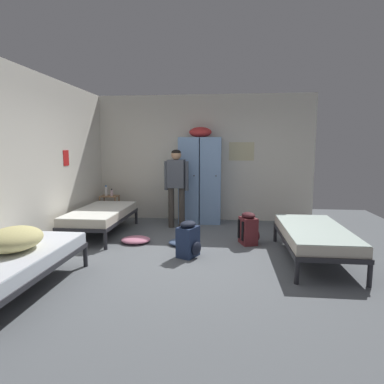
{
  "coord_description": "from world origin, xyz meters",
  "views": [
    {
      "loc": [
        0.54,
        -4.85,
        1.65
      ],
      "look_at": [
        0.0,
        0.26,
        0.95
      ],
      "focal_mm": 31.06,
      "sensor_mm": 36.0,
      "label": 1
    }
  ],
  "objects_px": {
    "bed_right": "(314,235)",
    "person_traveler": "(176,181)",
    "bed_left_front": "(14,261)",
    "bed_left_rear": "(101,215)",
    "lotion_bottle": "(112,193)",
    "backpack_navy": "(189,240)",
    "shelf_unit": "(110,206)",
    "locker_bank": "(200,178)",
    "bedding_heap": "(14,239)",
    "water_bottle": "(106,191)",
    "backpack_maroon": "(249,229)",
    "clothes_pile_pink": "(136,240)",
    "clothes_pile_denim": "(181,242)"
  },
  "relations": [
    {
      "from": "person_traveler",
      "to": "clothes_pile_pink",
      "type": "distance_m",
      "value": 1.57
    },
    {
      "from": "lotion_bottle",
      "to": "locker_bank",
      "type": "bearing_deg",
      "value": 3.53
    },
    {
      "from": "bed_right",
      "to": "lotion_bottle",
      "type": "distance_m",
      "value": 4.4
    },
    {
      "from": "backpack_maroon",
      "to": "backpack_navy",
      "type": "relative_size",
      "value": 1.0
    },
    {
      "from": "bed_left_rear",
      "to": "lotion_bottle",
      "type": "relative_size",
      "value": 11.75
    },
    {
      "from": "bed_right",
      "to": "person_traveler",
      "type": "bearing_deg",
      "value": 142.88
    },
    {
      "from": "bed_left_front",
      "to": "bed_left_rear",
      "type": "height_order",
      "value": "same"
    },
    {
      "from": "bed_right",
      "to": "bed_left_front",
      "type": "relative_size",
      "value": 1.0
    },
    {
      "from": "bed_left_rear",
      "to": "backpack_navy",
      "type": "distance_m",
      "value": 2.12
    },
    {
      "from": "bed_left_rear",
      "to": "lotion_bottle",
      "type": "height_order",
      "value": "lotion_bottle"
    },
    {
      "from": "bed_right",
      "to": "lotion_bottle",
      "type": "height_order",
      "value": "lotion_bottle"
    },
    {
      "from": "lotion_bottle",
      "to": "backpack_navy",
      "type": "height_order",
      "value": "lotion_bottle"
    },
    {
      "from": "lotion_bottle",
      "to": "shelf_unit",
      "type": "bearing_deg",
      "value": 150.26
    },
    {
      "from": "locker_bank",
      "to": "backpack_navy",
      "type": "xyz_separation_m",
      "value": [
        0.02,
        -2.35,
        -0.71
      ]
    },
    {
      "from": "bed_right",
      "to": "shelf_unit",
      "type": "bearing_deg",
      "value": 150.3
    },
    {
      "from": "bed_left_rear",
      "to": "water_bottle",
      "type": "relative_size",
      "value": 8.38
    },
    {
      "from": "bed_right",
      "to": "clothes_pile_denim",
      "type": "bearing_deg",
      "value": 164.79
    },
    {
      "from": "person_traveler",
      "to": "clothes_pile_denim",
      "type": "height_order",
      "value": "person_traveler"
    },
    {
      "from": "clothes_pile_denim",
      "to": "water_bottle",
      "type": "bearing_deg",
      "value": 138.89
    },
    {
      "from": "bed_right",
      "to": "lotion_bottle",
      "type": "xyz_separation_m",
      "value": [
        -3.82,
        2.18,
        0.26
      ]
    },
    {
      "from": "backpack_navy",
      "to": "backpack_maroon",
      "type": "bearing_deg",
      "value": 39.22
    },
    {
      "from": "bed_right",
      "to": "clothes_pile_denim",
      "type": "distance_m",
      "value": 2.14
    },
    {
      "from": "locker_bank",
      "to": "water_bottle",
      "type": "height_order",
      "value": "locker_bank"
    },
    {
      "from": "water_bottle",
      "to": "backpack_navy",
      "type": "relative_size",
      "value": 0.41
    },
    {
      "from": "shelf_unit",
      "to": "lotion_bottle",
      "type": "bearing_deg",
      "value": -29.74
    },
    {
      "from": "bed_left_rear",
      "to": "bed_right",
      "type": "bearing_deg",
      "value": -16.35
    },
    {
      "from": "bed_right",
      "to": "water_bottle",
      "type": "height_order",
      "value": "water_bottle"
    },
    {
      "from": "locker_bank",
      "to": "backpack_maroon",
      "type": "height_order",
      "value": "locker_bank"
    },
    {
      "from": "bedding_heap",
      "to": "shelf_unit",
      "type": "bearing_deg",
      "value": 93.61
    },
    {
      "from": "locker_bank",
      "to": "person_traveler",
      "type": "distance_m",
      "value": 0.71
    },
    {
      "from": "bed_left_rear",
      "to": "person_traveler",
      "type": "height_order",
      "value": "person_traveler"
    },
    {
      "from": "locker_bank",
      "to": "lotion_bottle",
      "type": "bearing_deg",
      "value": -176.47
    },
    {
      "from": "person_traveler",
      "to": "shelf_unit",
      "type": "bearing_deg",
      "value": 163.25
    },
    {
      "from": "shelf_unit",
      "to": "backpack_navy",
      "type": "xyz_separation_m",
      "value": [
        2.05,
        -2.27,
        -0.09
      ]
    },
    {
      "from": "shelf_unit",
      "to": "bed_left_front",
      "type": "xyz_separation_m",
      "value": [
        0.25,
        -3.75,
        0.04
      ]
    },
    {
      "from": "bed_right",
      "to": "person_traveler",
      "type": "xyz_separation_m",
      "value": [
        -2.3,
        1.74,
        0.58
      ]
    },
    {
      "from": "bed_left_rear",
      "to": "clothes_pile_pink",
      "type": "xyz_separation_m",
      "value": [
        0.8,
        -0.48,
        -0.33
      ]
    },
    {
      "from": "bed_left_rear",
      "to": "bed_left_front",
      "type": "bearing_deg",
      "value": -90.0
    },
    {
      "from": "bedding_heap",
      "to": "water_bottle",
      "type": "bearing_deg",
      "value": 94.81
    },
    {
      "from": "locker_bank",
      "to": "bed_left_rear",
      "type": "relative_size",
      "value": 1.09
    },
    {
      "from": "bed_left_front",
      "to": "person_traveler",
      "type": "xyz_separation_m",
      "value": [
        1.34,
        3.28,
        0.58
      ]
    },
    {
      "from": "bedding_heap",
      "to": "bed_left_rear",
      "type": "bearing_deg",
      "value": 89.62
    },
    {
      "from": "locker_bank",
      "to": "bed_left_front",
      "type": "relative_size",
      "value": 1.09
    },
    {
      "from": "locker_bank",
      "to": "backpack_navy",
      "type": "bearing_deg",
      "value": -89.59
    },
    {
      "from": "shelf_unit",
      "to": "clothes_pile_pink",
      "type": "relative_size",
      "value": 1.12
    },
    {
      "from": "person_traveler",
      "to": "backpack_navy",
      "type": "bearing_deg",
      "value": -75.69
    },
    {
      "from": "locker_bank",
      "to": "bed_left_rear",
      "type": "xyz_separation_m",
      "value": [
        -1.78,
        -1.23,
        -0.59
      ]
    },
    {
      "from": "bed_left_front",
      "to": "water_bottle",
      "type": "relative_size",
      "value": 8.38
    },
    {
      "from": "bed_right",
      "to": "clothes_pile_denim",
      "type": "xyz_separation_m",
      "value": [
        -2.04,
        0.55,
        -0.34
      ]
    },
    {
      "from": "person_traveler",
      "to": "backpack_navy",
      "type": "distance_m",
      "value": 1.98
    }
  ]
}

